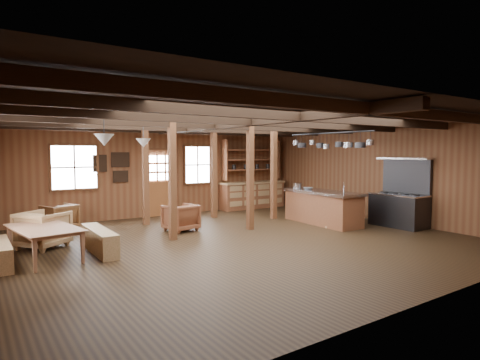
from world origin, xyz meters
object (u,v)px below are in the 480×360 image
object	(u,v)px
kitchen_island	(322,207)
armchair_c	(43,230)
armchair_a	(59,217)
armchair_b	(181,218)
commercial_range	(400,204)
dining_table	(47,243)

from	to	relation	value
kitchen_island	armchair_c	xyz separation A→B (m)	(-7.02, 1.24, -0.08)
armchair_a	armchair_c	xyz separation A→B (m)	(-0.66, -1.92, 0.05)
armchair_a	armchair_b	xyz separation A→B (m)	(2.56, -1.88, 0.01)
commercial_range	armchair_b	world-z (taller)	commercial_range
commercial_range	armchair_a	xyz separation A→B (m)	(-7.81, 4.66, -0.28)
kitchen_island	armchair_a	distance (m)	7.11
kitchen_island	commercial_range	xyz separation A→B (m)	(1.45, -1.49, 0.14)
dining_table	commercial_range	bearing A→B (deg)	-110.51
kitchen_island	armchair_b	world-z (taller)	kitchen_island
commercial_range	armchair_a	distance (m)	9.09
armchair_a	dining_table	bearing A→B (deg)	55.31
armchair_a	armchair_b	size ratio (longest dim) A/B	0.98
dining_table	armchair_a	xyz separation A→B (m)	(0.74, 2.93, 0.03)
dining_table	armchair_b	xyz separation A→B (m)	(3.30, 1.04, 0.04)
armchair_c	armchair_b	bearing A→B (deg)	-125.50
commercial_range	armchair_a	bearing A→B (deg)	149.20
commercial_range	armchair_a	world-z (taller)	commercial_range
commercial_range	dining_table	size ratio (longest dim) A/B	1.07
armchair_a	armchair_c	world-z (taller)	armchair_c
armchair_a	armchair_c	distance (m)	2.03
commercial_range	armchair_b	size ratio (longest dim) A/B	2.47
commercial_range	armchair_c	bearing A→B (deg)	162.07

